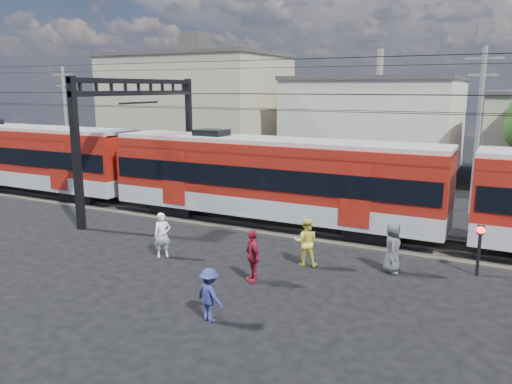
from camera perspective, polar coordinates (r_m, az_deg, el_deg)
ground at (r=16.20m, az=-3.00°, el=-11.76°), size 120.00×120.00×0.00m
track_bed at (r=23.04m, az=6.99°, el=-4.42°), size 70.00×3.40×0.12m
rail_near at (r=22.33m, az=6.33°, el=-4.62°), size 70.00×0.12×0.12m
rail_far at (r=23.69m, az=7.62°, el=-3.68°), size 70.00×0.12×0.12m
commuter_train at (r=23.31m, az=2.12°, el=1.76°), size 50.30×3.08×4.17m
catenary at (r=26.37m, az=-10.87°, el=8.72°), size 70.00×9.30×7.52m
building_west at (r=44.25m, az=-6.72°, el=9.41°), size 14.28×10.20×9.30m
building_midwest at (r=41.04m, az=13.68°, el=7.57°), size 12.24×12.24×7.30m
utility_pole_mid at (r=27.94m, az=24.07°, el=6.83°), size 1.80×0.24×8.50m
utility_pole_west at (r=39.91m, az=-20.89°, el=7.92°), size 1.80×0.24×8.00m
pedestrian_a at (r=19.74m, az=-10.64°, el=-4.86°), size 0.75×0.75×1.76m
pedestrian_b at (r=18.56m, az=5.73°, el=-5.71°), size 1.05×0.92×1.81m
pedestrian_c at (r=14.36m, az=-5.30°, el=-11.62°), size 1.13×0.86×1.55m
pedestrian_d at (r=17.00m, az=-0.40°, el=-7.29°), size 1.09×1.05×1.82m
pedestrian_e at (r=18.44m, az=15.35°, el=-6.16°), size 0.74×0.99×1.83m
crossing_signal at (r=19.05m, az=24.21°, el=-5.10°), size 0.27×0.27×1.83m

